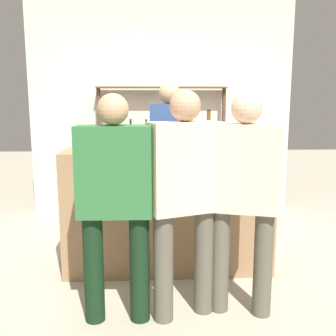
# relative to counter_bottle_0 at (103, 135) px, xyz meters

# --- Properties ---
(ground_plane) EXTENTS (16.00, 16.00, 0.00)m
(ground_plane) POSITION_rel_counter_bottle_0_xyz_m (0.55, 0.03, -1.21)
(ground_plane) COLOR #B2A893
(bar_counter) EXTENTS (1.80, 0.53, 1.08)m
(bar_counter) POSITION_rel_counter_bottle_0_xyz_m (0.55, 0.03, -0.67)
(bar_counter) COLOR #997551
(bar_counter) RESTS_ON ground_plane
(back_wall) EXTENTS (3.40, 0.12, 2.80)m
(back_wall) POSITION_rel_counter_bottle_0_xyz_m (0.55, 1.89, 0.19)
(back_wall) COLOR beige
(back_wall) RESTS_ON ground_plane
(back_shelf) EXTENTS (1.65, 0.18, 1.66)m
(back_shelf) POSITION_rel_counter_bottle_0_xyz_m (0.57, 1.71, -0.13)
(back_shelf) COLOR #4C3828
(back_shelf) RESTS_ON ground_plane
(counter_bottle_0) EXTENTS (0.08, 0.08, 0.34)m
(counter_bottle_0) POSITION_rel_counter_bottle_0_xyz_m (0.00, 0.00, 0.00)
(counter_bottle_0) COLOR brown
(counter_bottle_0) RESTS_ON bar_counter
(counter_bottle_1) EXTENTS (0.09, 0.09, 0.34)m
(counter_bottle_1) POSITION_rel_counter_bottle_0_xyz_m (0.92, 0.15, 0.00)
(counter_bottle_1) COLOR brown
(counter_bottle_1) RESTS_ON bar_counter
(counter_bottle_2) EXTENTS (0.08, 0.08, 0.31)m
(counter_bottle_2) POSITION_rel_counter_bottle_0_xyz_m (0.16, 0.03, -0.01)
(counter_bottle_2) COLOR silver
(counter_bottle_2) RESTS_ON bar_counter
(wine_glass) EXTENTS (0.08, 0.08, 0.15)m
(wine_glass) POSITION_rel_counter_bottle_0_xyz_m (0.92, 0.01, -0.02)
(wine_glass) COLOR silver
(wine_glass) RESTS_ON bar_counter
(ice_bucket) EXTENTS (0.23, 0.23, 0.24)m
(ice_bucket) POSITION_rel_counter_bottle_0_xyz_m (0.49, 0.01, -0.01)
(ice_bucket) COLOR #846647
(ice_bucket) RESTS_ON bar_counter
(cork_jar) EXTENTS (0.11, 0.11, 0.14)m
(cork_jar) POSITION_rel_counter_bottle_0_xyz_m (0.18, 0.17, -0.06)
(cork_jar) COLOR silver
(cork_jar) RESTS_ON bar_counter
(server_behind_counter) EXTENTS (0.41, 0.22, 1.68)m
(server_behind_counter) POSITION_rel_counter_bottle_0_xyz_m (0.60, 0.79, -0.21)
(server_behind_counter) COLOR #121C33
(server_behind_counter) RESTS_ON ground_plane
(customer_right) EXTENTS (0.51, 0.32, 1.56)m
(customer_right) POSITION_rel_counter_bottle_0_xyz_m (1.04, -0.76, -0.31)
(customer_right) COLOR #575347
(customer_right) RESTS_ON ground_plane
(customer_center) EXTENTS (0.52, 0.36, 1.58)m
(customer_center) POSITION_rel_counter_bottle_0_xyz_m (0.63, -0.79, -0.30)
(customer_center) COLOR #575347
(customer_center) RESTS_ON ground_plane
(customer_left) EXTENTS (0.49, 0.22, 1.55)m
(customer_left) POSITION_rel_counter_bottle_0_xyz_m (0.16, -0.82, -0.32)
(customer_left) COLOR black
(customer_left) RESTS_ON ground_plane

